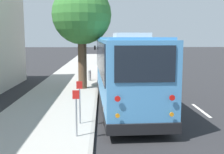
% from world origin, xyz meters
% --- Properties ---
extents(ground_plane, '(160.00, 160.00, 0.00)m').
position_xyz_m(ground_plane, '(0.00, 0.00, 0.00)').
color(ground_plane, '#28282B').
extents(sidewalk_slab, '(80.00, 3.95, 0.15)m').
position_xyz_m(sidewalk_slab, '(0.00, 3.58, 0.07)').
color(sidewalk_slab, '#A3A099').
rests_on(sidewalk_slab, ground).
extents(curb_strip, '(80.00, 0.14, 0.15)m').
position_xyz_m(curb_strip, '(0.00, 1.54, 0.07)').
color(curb_strip, gray).
rests_on(curb_strip, ground).
extents(shuttle_bus, '(9.20, 3.03, 3.51)m').
position_xyz_m(shuttle_bus, '(-0.11, 0.10, 1.89)').
color(shuttle_bus, '#4C93D1').
rests_on(shuttle_bus, ground).
extents(parked_sedan_maroon, '(4.16, 1.74, 1.28)m').
position_xyz_m(parked_sedan_maroon, '(9.57, 0.35, 0.59)').
color(parked_sedan_maroon, maroon).
rests_on(parked_sedan_maroon, ground).
extents(parked_sedan_silver, '(4.57, 1.70, 1.29)m').
position_xyz_m(parked_sedan_silver, '(16.07, 0.58, 0.60)').
color(parked_sedan_silver, '#A8AAAF').
rests_on(parked_sedan_silver, ground).
extents(parked_sedan_blue, '(4.36, 1.76, 1.33)m').
position_xyz_m(parked_sedan_blue, '(23.28, 0.39, 0.62)').
color(parked_sedan_blue, navy).
rests_on(parked_sedan_blue, ground).
extents(street_tree, '(3.62, 3.62, 6.90)m').
position_xyz_m(street_tree, '(4.50, 2.44, 4.90)').
color(street_tree, brown).
rests_on(street_tree, sidewalk_slab).
extents(sign_post_near, '(0.06, 0.22, 1.52)m').
position_xyz_m(sign_post_near, '(-4.27, 2.03, 0.94)').
color(sign_post_near, gray).
rests_on(sign_post_near, sidewalk_slab).
extents(sign_post_far, '(0.06, 0.22, 1.60)m').
position_xyz_m(sign_post_far, '(-2.90, 2.03, 0.97)').
color(sign_post_far, gray).
rests_on(sign_post_far, sidewalk_slab).
extents(fire_hydrant, '(0.22, 0.22, 0.81)m').
position_xyz_m(fire_hydrant, '(7.54, 2.15, 0.55)').
color(fire_hydrant, '#99999E').
rests_on(fire_hydrant, sidewalk_slab).
extents(lane_stripe_mid, '(2.40, 0.14, 0.01)m').
position_xyz_m(lane_stripe_mid, '(-0.64, -3.34, 0.00)').
color(lane_stripe_mid, silver).
rests_on(lane_stripe_mid, ground).
extents(lane_stripe_ahead, '(2.40, 0.14, 0.01)m').
position_xyz_m(lane_stripe_ahead, '(5.36, -3.34, 0.00)').
color(lane_stripe_ahead, silver).
rests_on(lane_stripe_ahead, ground).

